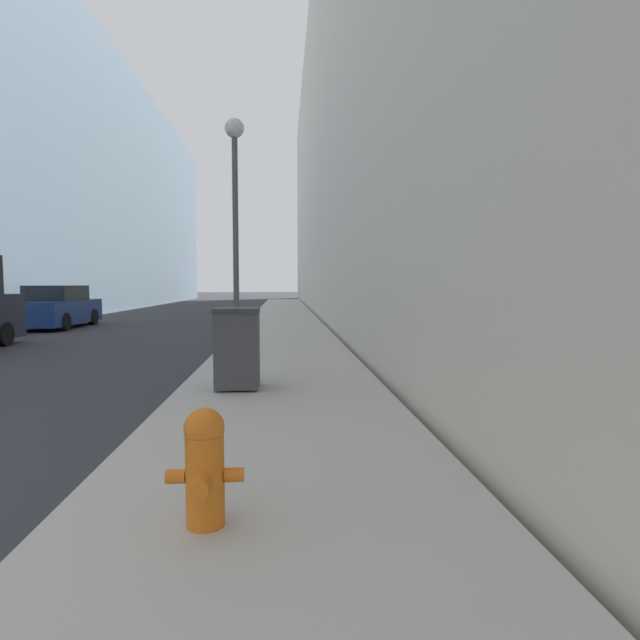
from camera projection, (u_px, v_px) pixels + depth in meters
The scene contains 6 objects.
sidewalk_right at pixel (283, 323), 20.41m from camera, with size 3.06×60.00×0.13m.
building_right_stone at pixel (418, 147), 28.25m from camera, with size 12.00×60.00×18.82m.
fire_hydrant at pixel (205, 464), 3.13m from camera, with size 0.48×0.37×0.75m.
trash_bin at pixel (237, 347), 7.26m from camera, with size 0.63×0.70×1.18m.
lamppost at pixel (235, 201), 10.90m from camera, with size 0.42×0.42×5.10m.
parked_sedan_near at pixel (57, 308), 18.77m from camera, with size 1.81×4.38×1.59m.
Camera 1 is at (5.55, -2.41, 1.65)m, focal length 28.00 mm.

